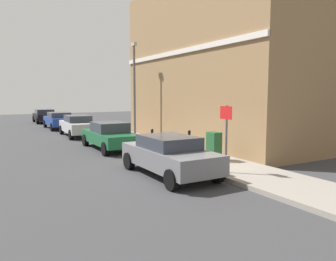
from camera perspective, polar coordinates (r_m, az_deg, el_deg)
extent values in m
plane|color=#38383A|center=(12.58, -0.38, -6.59)|extent=(80.00, 80.00, 0.00)
cube|color=gray|center=(18.69, -4.17, -2.10)|extent=(2.51, 30.00, 0.15)
cube|color=olive|center=(19.69, 10.17, 11.31)|extent=(6.64, 12.81, 9.10)
cube|color=silver|center=(17.80, 1.61, 13.52)|extent=(0.12, 12.81, 0.24)
cube|color=slate|center=(11.32, 0.23, -4.73)|extent=(1.80, 4.27, 0.64)
cube|color=#2D333D|center=(11.27, 0.10, -2.07)|extent=(1.57, 2.07, 0.45)
cylinder|color=black|center=(12.40, -6.83, -5.30)|extent=(0.22, 0.64, 0.64)
cylinder|color=black|center=(13.14, -0.10, -4.60)|extent=(0.22, 0.64, 0.64)
cylinder|color=black|center=(9.65, 0.66, -8.63)|extent=(0.22, 0.64, 0.64)
cylinder|color=black|center=(10.58, 8.54, -7.36)|extent=(0.22, 0.64, 0.64)
cube|color=#195933|center=(17.02, -10.12, -1.20)|extent=(1.75, 4.46, 0.58)
cube|color=#2D333D|center=(16.96, -10.16, 0.57)|extent=(1.54, 1.87, 0.52)
cylinder|color=black|center=(18.41, -14.25, -1.64)|extent=(0.22, 0.64, 0.64)
cylinder|color=black|center=(18.90, -9.45, -1.33)|extent=(0.22, 0.64, 0.64)
cylinder|color=black|center=(15.23, -10.92, -3.20)|extent=(0.22, 0.64, 0.64)
cylinder|color=black|center=(15.82, -5.27, -2.75)|extent=(0.22, 0.64, 0.64)
cube|color=#B7B7BC|center=(22.75, -15.53, 0.65)|extent=(1.79, 4.40, 0.66)
cube|color=#2D333D|center=(22.63, -15.53, 2.00)|extent=(1.52, 2.09, 0.46)
cylinder|color=black|center=(24.22, -18.14, 0.11)|extent=(0.24, 0.65, 0.64)
cylinder|color=black|center=(24.53, -14.54, 0.30)|extent=(0.24, 0.65, 0.64)
cylinder|color=black|center=(21.04, -16.62, -0.73)|extent=(0.24, 0.65, 0.64)
cylinder|color=black|center=(21.40, -12.52, -0.50)|extent=(0.24, 0.65, 0.64)
cube|color=navy|center=(28.20, -18.58, 1.59)|extent=(1.73, 4.34, 0.64)
cube|color=#2D333D|center=(27.97, -18.54, 2.60)|extent=(1.52, 2.06, 0.42)
cylinder|color=black|center=(29.68, -20.70, 1.11)|extent=(0.22, 0.64, 0.64)
cylinder|color=black|center=(29.97, -17.64, 1.27)|extent=(0.22, 0.64, 0.64)
cylinder|color=black|center=(26.50, -19.61, 0.57)|extent=(0.22, 0.64, 0.64)
cylinder|color=black|center=(26.82, -16.19, 0.75)|extent=(0.22, 0.64, 0.64)
cube|color=black|center=(34.78, -20.78, 2.29)|extent=(1.87, 4.12, 0.58)
cube|color=#2D333D|center=(34.80, -20.82, 3.11)|extent=(1.62, 2.12, 0.46)
cylinder|color=black|center=(36.18, -22.42, 1.91)|extent=(0.23, 0.64, 0.64)
cylinder|color=black|center=(36.40, -19.76, 2.04)|extent=(0.23, 0.64, 0.64)
cylinder|color=black|center=(33.22, -21.85, 1.58)|extent=(0.23, 0.64, 0.64)
cylinder|color=black|center=(33.46, -18.96, 1.72)|extent=(0.23, 0.64, 0.64)
cube|color=#1E4C28|center=(13.31, 8.04, -2.75)|extent=(0.40, 0.55, 1.15)
cube|color=#333333|center=(13.40, 8.00, -5.01)|extent=(0.46, 0.61, 0.08)
cylinder|color=black|center=(14.96, 3.74, -2.08)|extent=(0.12, 0.12, 0.95)
sphere|color=black|center=(14.90, 3.75, -0.20)|extent=(0.14, 0.14, 0.14)
cylinder|color=black|center=(15.51, -2.78, -1.78)|extent=(0.12, 0.12, 0.95)
sphere|color=black|center=(15.45, -2.79, 0.04)|extent=(0.14, 0.14, 0.14)
cylinder|color=#59595B|center=(11.22, 10.15, -1.51)|extent=(0.08, 0.08, 2.30)
cube|color=white|center=(11.12, 10.16, 3.08)|extent=(0.03, 0.56, 0.40)
cube|color=red|center=(11.11, 10.10, 3.08)|extent=(0.01, 0.60, 0.44)
cylinder|color=#59595B|center=(19.82, -5.89, 6.56)|extent=(0.14, 0.14, 5.50)
cube|color=#A5A599|center=(20.04, -5.99, 14.79)|extent=(0.20, 0.44, 0.20)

